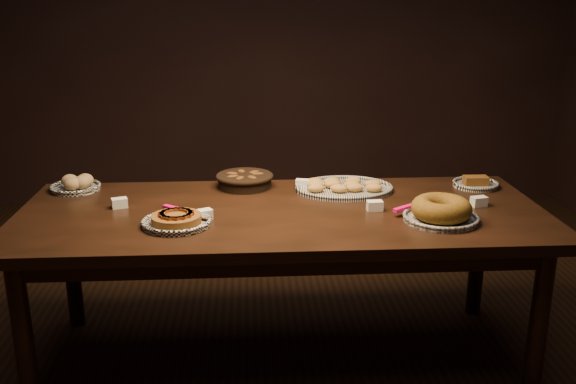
{
  "coord_description": "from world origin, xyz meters",
  "views": [
    {
      "loc": [
        -0.14,
        -2.77,
        1.69
      ],
      "look_at": [
        0.03,
        0.05,
        0.82
      ],
      "focal_mm": 40.0,
      "sensor_mm": 36.0,
      "label": 1
    }
  ],
  "objects": [
    {
      "name": "buffet_table",
      "position": [
        0.0,
        0.0,
        0.68
      ],
      "size": [
        2.4,
        1.0,
        0.75
      ],
      "color": "black",
      "rests_on": "ground"
    },
    {
      "name": "apple_tart_plate",
      "position": [
        -0.46,
        -0.17,
        0.77
      ],
      "size": [
        0.3,
        0.33,
        0.06
      ],
      "rotation": [
        0.0,
        0.0,
        0.34
      ],
      "color": "white",
      "rests_on": "buffet_table"
    },
    {
      "name": "croissant_basket",
      "position": [
        -0.17,
        0.38,
        0.79
      ],
      "size": [
        0.35,
        0.35,
        0.07
      ],
      "rotation": [
        0.0,
        0.0,
        -0.38
      ],
      "color": "black",
      "rests_on": "buffet_table"
    },
    {
      "name": "bundt_cake_plate",
      "position": [
        0.68,
        -0.19,
        0.79
      ],
      "size": [
        0.36,
        0.39,
        0.1
      ],
      "rotation": [
        0.0,
        0.0,
        -0.04
      ],
      "color": "black",
      "rests_on": "buffet_table"
    },
    {
      "name": "bread_roll_plate",
      "position": [
        -1.01,
        0.38,
        0.78
      ],
      "size": [
        0.25,
        0.25,
        0.08
      ],
      "rotation": [
        0.0,
        0.0,
        0.04
      ],
      "color": "white",
      "rests_on": "buffet_table"
    },
    {
      "name": "ground",
      "position": [
        0.0,
        0.0,
        0.0
      ],
      "size": [
        5.0,
        5.0,
        0.0
      ],
      "primitive_type": "plane",
      "color": "black",
      "rests_on": "ground"
    },
    {
      "name": "tent_cards",
      "position": [
        0.07,
        0.06,
        0.77
      ],
      "size": [
        1.74,
        0.51,
        0.04
      ],
      "color": "white",
      "rests_on": "buffet_table"
    },
    {
      "name": "loaf_plate",
      "position": [
        1.01,
        0.31,
        0.77
      ],
      "size": [
        0.23,
        0.23,
        0.05
      ],
      "rotation": [
        0.0,
        0.0,
        -0.0
      ],
      "color": "black",
      "rests_on": "buffet_table"
    },
    {
      "name": "madeleine_platter",
      "position": [
        0.32,
        0.28,
        0.77
      ],
      "size": [
        0.49,
        0.39,
        0.05
      ],
      "rotation": [
        0.0,
        0.0,
        -0.05
      ],
      "color": "black",
      "rests_on": "buffet_table"
    }
  ]
}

